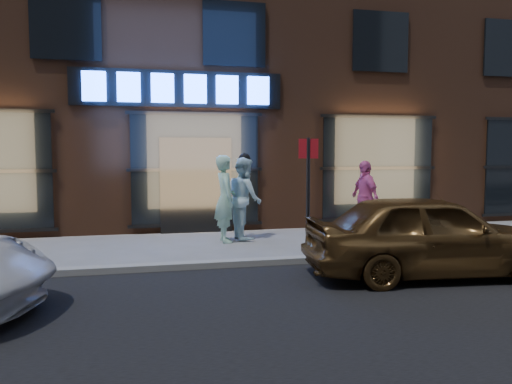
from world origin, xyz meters
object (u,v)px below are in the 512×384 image
gold_sedan (430,235)px  man_cap (244,198)px  man_bowtie (225,199)px  sign_post (308,187)px  passerby (365,197)px

gold_sedan → man_cap: bearing=33.9°
man_bowtie → sign_post: (1.22, -2.22, 0.41)m
man_cap → gold_sedan: 4.75m
man_bowtie → gold_sedan: bearing=-148.5°
gold_sedan → passerby: bearing=-5.6°
man_bowtie → passerby: size_ratio=1.08×
man_cap → gold_sedan: (2.25, -4.17, -0.27)m
man_cap → man_bowtie: bearing=113.9°
man_bowtie → man_cap: size_ratio=1.03×
passerby → gold_sedan: bearing=-17.7°
sign_post → man_cap: bearing=122.6°
man_bowtie → man_cap: man_bowtie is taller
man_bowtie → gold_sedan: man_bowtie is taller
man_cap → sign_post: bearing=-169.9°
man_cap → sign_post: size_ratio=0.83×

